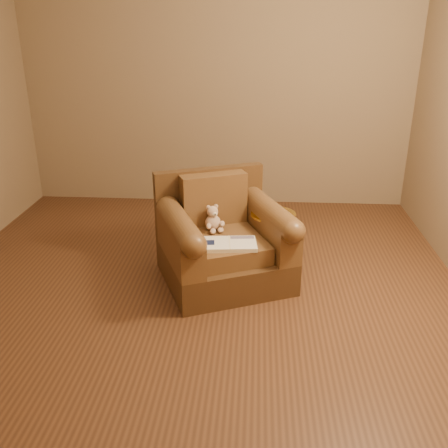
{
  "coord_description": "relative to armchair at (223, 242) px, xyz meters",
  "views": [
    {
      "loc": [
        0.43,
        -3.22,
        1.88
      ],
      "look_at": [
        0.2,
        0.15,
        0.49
      ],
      "focal_mm": 40.0,
      "sensor_mm": 36.0,
      "label": 1
    }
  ],
  "objects": [
    {
      "name": "room",
      "position": [
        -0.19,
        -0.23,
        1.41
      ],
      "size": [
        4.02,
        4.02,
        2.71
      ],
      "color": "#877053",
      "rests_on": "ground"
    },
    {
      "name": "guidebook",
      "position": [
        0.06,
        -0.23,
        0.09
      ],
      "size": [
        0.4,
        0.27,
        0.03
      ],
      "rotation": [
        0.0,
        0.0,
        0.1
      ],
      "color": "beige",
      "rests_on": "armchair"
    },
    {
      "name": "floor",
      "position": [
        -0.19,
        -0.23,
        -0.31
      ],
      "size": [
        4.0,
        4.0,
        0.0
      ],
      "primitive_type": "plane",
      "color": "#55321D",
      "rests_on": "ground"
    },
    {
      "name": "teddy_bear",
      "position": [
        -0.07,
        0.05,
        0.15
      ],
      "size": [
        0.15,
        0.17,
        0.2
      ],
      "rotation": [
        0.0,
        0.0,
        0.49
      ],
      "color": "tan",
      "rests_on": "armchair"
    },
    {
      "name": "armchair",
      "position": [
        0.0,
        0.0,
        0.0
      ],
      "size": [
        1.14,
        1.11,
        0.79
      ],
      "rotation": [
        0.0,
        0.0,
        0.4
      ],
      "color": "#492F18",
      "rests_on": "floor"
    },
    {
      "name": "side_table",
      "position": [
        0.38,
        0.15,
        -0.04
      ],
      "size": [
        0.35,
        0.35,
        0.49
      ],
      "color": "gold",
      "rests_on": "floor"
    }
  ]
}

